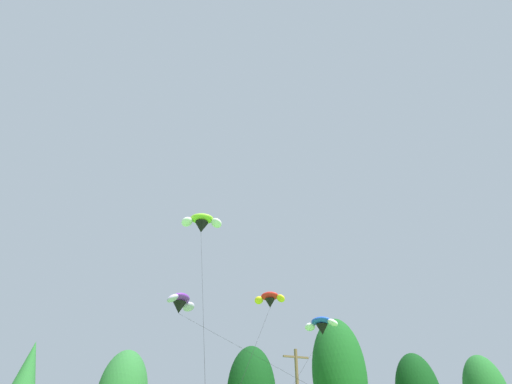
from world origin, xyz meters
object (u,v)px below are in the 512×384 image
parafoil_kite_high_red_yellow (270,300)px  parafoil_kite_far_purple (180,303)px  parafoil_kite_low_lime_white (202,223)px  parafoil_kite_mid_blue_white (321,325)px

parafoil_kite_high_red_yellow → parafoil_kite_far_purple: 7.58m
parafoil_kite_high_red_yellow → parafoil_kite_low_lime_white: size_ratio=1.13×
parafoil_kite_far_purple → parafoil_kite_high_red_yellow: bearing=-13.9°
parafoil_kite_far_purple → parafoil_kite_low_lime_white: parafoil_kite_low_lime_white is taller
parafoil_kite_high_red_yellow → parafoil_kite_low_lime_white: 9.17m
parafoil_kite_far_purple → parafoil_kite_low_lime_white: (0.07, -5.46, 4.81)m
parafoil_kite_mid_blue_white → parafoil_kite_far_purple: 15.00m
parafoil_kite_high_red_yellow → parafoil_kite_mid_blue_white: size_ratio=1.28×
parafoil_kite_high_red_yellow → parafoil_kite_mid_blue_white: 8.68m
parafoil_kite_high_red_yellow → parafoil_kite_low_lime_white: parafoil_kite_low_lime_white is taller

